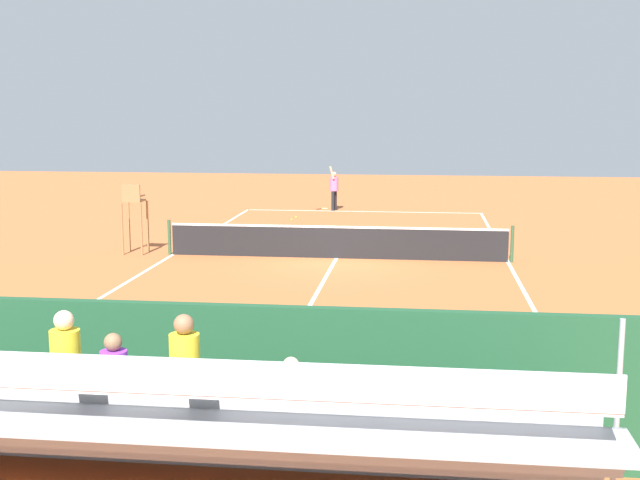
% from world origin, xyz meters
% --- Properties ---
extents(ground_plane, '(60.00, 60.00, 0.00)m').
position_xyz_m(ground_plane, '(0.00, 0.00, 0.00)').
color(ground_plane, '#BC6033').
extents(court_line_markings, '(10.10, 22.20, 0.01)m').
position_xyz_m(court_line_markings, '(0.00, -0.04, 0.00)').
color(court_line_markings, white).
rests_on(court_line_markings, ground).
extents(tennis_net, '(10.30, 0.10, 1.07)m').
position_xyz_m(tennis_net, '(0.00, 0.00, 0.50)').
color(tennis_net, black).
rests_on(tennis_net, ground).
extents(backdrop_wall, '(18.00, 0.16, 2.00)m').
position_xyz_m(backdrop_wall, '(0.00, 14.00, 1.00)').
color(backdrop_wall, '#1E4C2D').
rests_on(backdrop_wall, ground).
extents(bleacher_stand, '(9.06, 2.40, 2.48)m').
position_xyz_m(bleacher_stand, '(0.07, 15.38, 0.94)').
color(bleacher_stand, '#9EA0A5').
rests_on(bleacher_stand, ground).
extents(umpire_chair, '(0.67, 0.67, 2.14)m').
position_xyz_m(umpire_chair, '(6.20, -0.03, 1.31)').
color(umpire_chair, olive).
rests_on(umpire_chair, ground).
extents(courtside_bench, '(1.80, 0.40, 0.93)m').
position_xyz_m(courtside_bench, '(-2.32, 13.27, 0.56)').
color(courtside_bench, '#9E754C').
rests_on(courtside_bench, ground).
extents(equipment_bag, '(0.90, 0.36, 0.36)m').
position_xyz_m(equipment_bag, '(-0.30, 13.40, 0.18)').
color(equipment_bag, '#334C8C').
rests_on(equipment_bag, ground).
extents(tennis_player, '(0.46, 0.56, 1.93)m').
position_xyz_m(tennis_player, '(1.25, -11.23, 1.02)').
color(tennis_player, black).
rests_on(tennis_player, ground).
extents(tennis_racket, '(0.54, 0.48, 0.03)m').
position_xyz_m(tennis_racket, '(1.75, -11.68, 0.01)').
color(tennis_racket, black).
rests_on(tennis_racket, ground).
extents(tennis_ball_near, '(0.07, 0.07, 0.07)m').
position_xyz_m(tennis_ball_near, '(2.53, -8.66, 0.03)').
color(tennis_ball_near, '#CCDB33').
rests_on(tennis_ball_near, ground).
extents(tennis_ball_far, '(0.07, 0.07, 0.07)m').
position_xyz_m(tennis_ball_far, '(2.59, -7.87, 0.03)').
color(tennis_ball_far, '#CCDB33').
rests_on(tennis_ball_far, ground).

